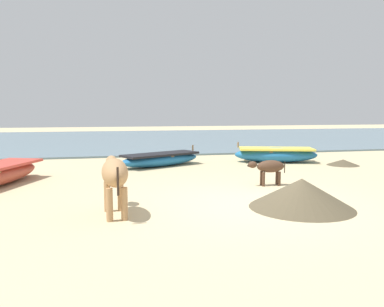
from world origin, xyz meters
The scene contains 8 objects.
ground centered at (0.00, 0.00, 0.00)m, with size 80.00×80.00×0.00m, color #CCB789.
sea_water centered at (0.00, 18.63, 0.04)m, with size 60.00×20.00×0.08m, color slate.
fishing_boat_1 centered at (3.30, 5.94, 0.30)m, with size 3.26×1.95×0.74m.
fishing_boat_2 centered at (-1.06, 5.87, 0.25)m, with size 3.22×2.23×0.65m.
cow_adult_tan centered at (-2.75, -0.14, 0.76)m, with size 0.53×1.63×1.05m.
calf_near_dark centered at (1.17, 1.81, 0.47)m, with size 1.02×0.33×0.66m.
debris_pile_0 centered at (0.85, -0.43, 0.29)m, with size 2.06×2.06×0.59m, color brown.
debris_pile_1 centered at (5.27, 4.66, 0.10)m, with size 1.11×1.11×0.20m, color brown.
Camera 1 is at (-2.88, -7.10, 1.90)m, focal length 35.43 mm.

